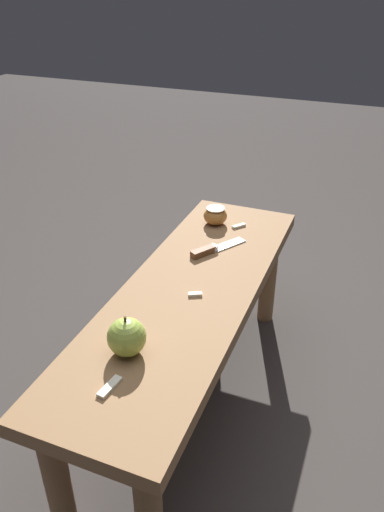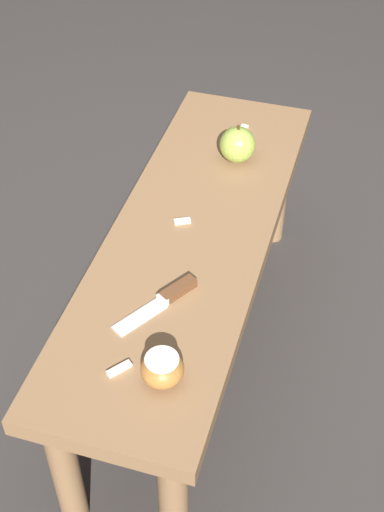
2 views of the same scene
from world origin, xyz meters
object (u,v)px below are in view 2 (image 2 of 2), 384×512
Objects in this scene: knife at (167,297)px; apple_whole at (238,145)px; wooden_bench at (191,255)px; apple_cut at (162,369)px.

apple_whole is at bearing -150.34° from knife.
knife is (-0.21, -0.01, 0.08)m from wooden_bench.
wooden_bench is 0.41m from apple_cut.
knife is at bearing -176.37° from wooden_bench.
wooden_bench is 14.15× the size of apple_cut.
wooden_bench is 0.22m from knife.
wooden_bench is 0.31m from apple_whole.
wooden_bench is at bearing 173.41° from apple_whole.
apple_whole is (0.49, -0.02, 0.04)m from knife.
apple_cut is (-0.67, -0.03, -0.01)m from apple_whole.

